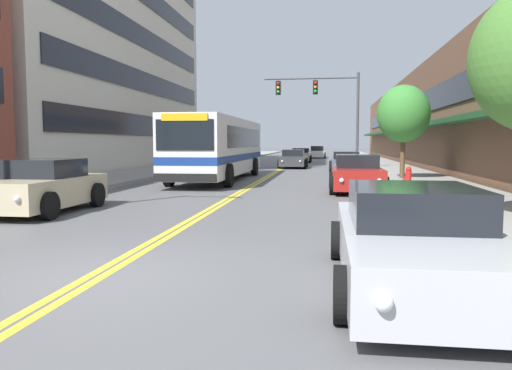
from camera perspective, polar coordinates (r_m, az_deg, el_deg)
name	(u,v)px	position (r m, az deg, el deg)	size (l,w,h in m)	color
ground_plane	(290,164)	(43.76, 3.89, 2.44)	(240.00, 240.00, 0.00)	#565659
sidewalk_left	(207,162)	(44.92, -5.64, 2.59)	(3.89, 106.00, 0.16)	gray
sidewalk_right	(377,163)	(43.85, 13.65, 2.42)	(3.89, 106.00, 0.16)	gray
centre_line	(290,164)	(43.76, 3.89, 2.44)	(0.34, 106.00, 0.01)	yellow
storefront_row_right	(454,121)	(44.87, 21.67, 6.84)	(9.10, 68.00, 7.33)	brown
city_bus	(220,146)	(25.25, -4.15, 4.51)	(2.86, 12.43, 3.02)	silver
car_charcoal_parked_left_mid	(223,159)	(36.28, -3.80, 2.93)	(2.01, 4.86, 1.37)	#232328
car_beige_parked_left_far	(43,187)	(14.60, -23.13, -0.26)	(2.05, 4.24, 1.43)	#BCAD89
car_silver_parked_right_foreground	(414,240)	(6.85, 17.60, -6.07)	(2.11, 4.84, 1.31)	#B7B7BC
car_slate_blue_parked_right_mid	(346,163)	(31.36, 10.24, 2.53)	(2.04, 4.79, 1.31)	#475675
car_red_parked_right_far	(357,174)	(19.44, 11.43, 1.20)	(2.07, 4.40, 1.41)	maroon
car_champagne_moving_lead	(301,156)	(47.27, 5.13, 3.37)	(1.99, 4.49, 1.33)	beige
car_white_moving_second	(317,152)	(60.34, 7.01, 3.71)	(2.01, 4.75, 1.43)	white
car_dark_grey_moving_third	(293,159)	(36.68, 4.28, 2.94)	(2.03, 4.20, 1.34)	#38383D
traffic_signal_mast	(325,101)	(34.12, 7.92, 9.50)	(6.34, 0.38, 6.49)	#47474C
street_tree_right_mid	(404,114)	(25.03, 16.51, 7.78)	(2.49, 2.49, 4.44)	brown
fire_hydrant	(408,180)	(17.68, 17.01, 0.58)	(0.28, 0.20, 0.90)	red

